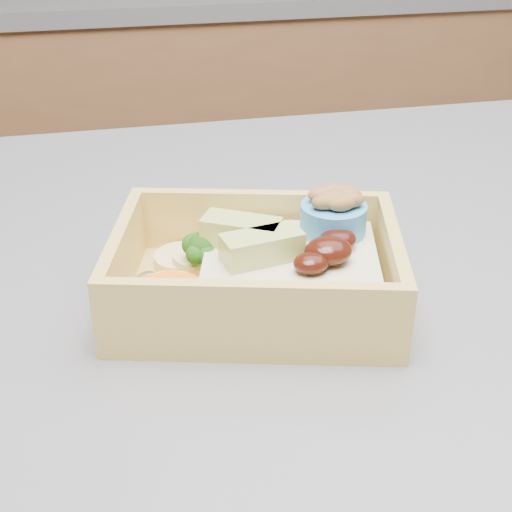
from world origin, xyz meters
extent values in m
cube|color=brown|center=(0.00, 1.20, 0.45)|extent=(3.20, 0.60, 0.90)
cube|color=#323237|center=(0.00, -0.10, 0.90)|extent=(1.24, 0.84, 0.04)
cube|color=#D7B459|center=(0.05, -0.01, 0.92)|extent=(0.18, 0.15, 0.01)
cube|color=#D7B459|center=(0.07, 0.05, 0.95)|extent=(0.16, 0.05, 0.04)
cube|color=#D7B459|center=(0.04, -0.06, 0.95)|extent=(0.16, 0.05, 0.04)
cube|color=#D7B459|center=(0.13, -0.03, 0.95)|extent=(0.03, 0.10, 0.04)
cube|color=#D7B459|center=(-0.02, 0.01, 0.95)|extent=(0.03, 0.10, 0.04)
cube|color=#C1B488|center=(0.07, -0.01, 0.94)|extent=(0.12, 0.11, 0.02)
ellipsoid|color=black|center=(0.09, -0.02, 0.96)|extent=(0.03, 0.03, 0.01)
ellipsoid|color=black|center=(0.10, -0.01, 0.96)|extent=(0.03, 0.02, 0.01)
ellipsoid|color=black|center=(0.08, -0.03, 0.96)|extent=(0.02, 0.02, 0.01)
cube|color=#B0C567|center=(0.05, -0.01, 0.96)|extent=(0.05, 0.03, 0.02)
cube|color=#B0C567|center=(0.05, 0.01, 0.96)|extent=(0.05, 0.04, 0.02)
cylinder|color=#83B662|center=(0.03, 0.01, 0.93)|extent=(0.01, 0.01, 0.01)
sphere|color=#1F5413|center=(0.03, 0.01, 0.95)|extent=(0.02, 0.02, 0.02)
sphere|color=#1F5413|center=(0.03, 0.01, 0.95)|extent=(0.01, 0.01, 0.01)
sphere|color=#1F5413|center=(0.02, 0.02, 0.95)|extent=(0.01, 0.01, 0.01)
sphere|color=#1F5413|center=(0.03, 0.01, 0.95)|extent=(0.01, 0.01, 0.01)
sphere|color=#1F5413|center=(0.02, 0.01, 0.95)|extent=(0.01, 0.01, 0.01)
sphere|color=#1F5413|center=(0.03, 0.02, 0.95)|extent=(0.01, 0.01, 0.01)
cylinder|color=yellow|center=(0.00, -0.02, 0.94)|extent=(0.04, 0.04, 0.02)
cylinder|color=orange|center=(0.00, -0.02, 0.95)|extent=(0.02, 0.02, 0.00)
cylinder|color=orange|center=(-0.01, -0.02, 0.95)|extent=(0.02, 0.02, 0.00)
cylinder|color=orange|center=(0.01, -0.03, 0.95)|extent=(0.02, 0.02, 0.00)
cylinder|color=tan|center=(0.02, 0.03, 0.93)|extent=(0.04, 0.04, 0.01)
cylinder|color=tan|center=(0.03, 0.03, 0.94)|extent=(0.04, 0.04, 0.01)
ellipsoid|color=silver|center=(0.05, 0.03, 0.94)|extent=(0.02, 0.02, 0.02)
ellipsoid|color=silver|center=(-0.01, 0.00, 0.94)|extent=(0.02, 0.02, 0.02)
cylinder|color=#3E8ED3|center=(0.10, 0.01, 0.96)|extent=(0.04, 0.04, 0.02)
ellipsoid|color=brown|center=(0.10, 0.01, 0.97)|extent=(0.02, 0.01, 0.01)
ellipsoid|color=brown|center=(0.11, 0.01, 0.97)|extent=(0.02, 0.01, 0.01)
ellipsoid|color=brown|center=(0.10, 0.02, 0.97)|extent=(0.02, 0.01, 0.01)
ellipsoid|color=brown|center=(0.10, 0.00, 0.97)|extent=(0.02, 0.01, 0.01)
ellipsoid|color=brown|center=(0.10, 0.01, 0.97)|extent=(0.02, 0.01, 0.01)
ellipsoid|color=brown|center=(0.11, 0.01, 0.97)|extent=(0.02, 0.01, 0.01)
ellipsoid|color=brown|center=(0.10, 0.02, 0.97)|extent=(0.02, 0.01, 0.01)
ellipsoid|color=brown|center=(0.11, 0.02, 0.97)|extent=(0.02, 0.01, 0.01)
camera|label=1|loc=(-0.02, -0.35, 1.15)|focal=50.00mm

